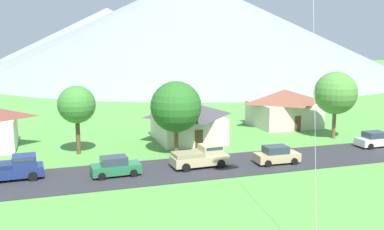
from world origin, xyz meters
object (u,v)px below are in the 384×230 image
at_px(tree_left_of_center, 336,93).
at_px(pickup_truck_navy_west_side, 12,168).
at_px(parked_car_green_east_end, 115,167).
at_px(tree_near_left, 176,107).
at_px(tree_center, 77,105).
at_px(parked_car_tan_west_end, 277,155).
at_px(pickup_truck_sand_east_side, 201,156).
at_px(parked_car_white_mid_east, 375,140).
at_px(house_left_center, 188,120).
at_px(house_right_center, 284,107).

bearing_deg(tree_left_of_center, pickup_truck_navy_west_side, -171.29).
bearing_deg(parked_car_green_east_end, tree_near_left, 39.45).
distance_m(tree_left_of_center, tree_center, 29.59).
height_order(parked_car_tan_west_end, pickup_truck_sand_east_side, pickup_truck_sand_east_side).
relative_size(tree_left_of_center, pickup_truck_sand_east_side, 1.51).
bearing_deg(parked_car_white_mid_east, pickup_truck_sand_east_side, -175.97).
bearing_deg(house_left_center, pickup_truck_sand_east_side, -101.48).
height_order(tree_near_left, parked_car_tan_west_end, tree_near_left).
bearing_deg(tree_near_left, house_right_center, 28.30).
relative_size(parked_car_white_mid_east, pickup_truck_sand_east_side, 0.80).
xyz_separation_m(house_left_center, parked_car_tan_west_end, (4.92, -12.22, -1.50)).
xyz_separation_m(tree_center, pickup_truck_navy_west_side, (-5.87, -7.26, -4.06)).
bearing_deg(tree_near_left, parked_car_green_east_end, -140.55).
xyz_separation_m(tree_near_left, parked_car_green_east_end, (-7.16, -5.89, -4.03)).
relative_size(house_left_center, tree_center, 1.19).
bearing_deg(tree_center, house_left_center, 11.10).
distance_m(house_left_center, pickup_truck_sand_east_side, 11.37).
height_order(house_left_center, parked_car_green_east_end, house_left_center).
xyz_separation_m(parked_car_white_mid_east, pickup_truck_navy_west_side, (-36.92, -0.12, 0.19)).
height_order(tree_near_left, tree_left_of_center, tree_left_of_center).
relative_size(tree_center, parked_car_tan_west_end, 1.66).
xyz_separation_m(house_right_center, tree_center, (-27.66, -6.74, 2.52)).
bearing_deg(house_left_center, parked_car_green_east_end, -131.90).
relative_size(house_right_center, pickup_truck_navy_west_side, 1.67).
bearing_deg(parked_car_green_east_end, house_left_center, 48.10).
xyz_separation_m(tree_near_left, tree_left_of_center, (19.90, 1.12, 0.54)).
bearing_deg(pickup_truck_navy_west_side, tree_left_of_center, 8.71).
height_order(tree_near_left, pickup_truck_navy_west_side, tree_near_left).
distance_m(tree_near_left, parked_car_tan_west_end, 11.18).
bearing_deg(tree_left_of_center, parked_car_tan_west_end, -146.57).
bearing_deg(pickup_truck_navy_west_side, house_left_center, 27.75).
xyz_separation_m(house_left_center, tree_near_left, (-3.01, -5.44, 2.53)).
relative_size(house_left_center, pickup_truck_navy_west_side, 1.60).
height_order(tree_center, pickup_truck_navy_west_side, tree_center).
bearing_deg(house_left_center, parked_car_tan_west_end, -68.07).
bearing_deg(parked_car_tan_west_end, pickup_truck_navy_west_side, 173.95).
bearing_deg(house_right_center, pickup_truck_navy_west_side, -157.33).
xyz_separation_m(house_right_center, tree_near_left, (-18.02, -9.70, 2.30)).
bearing_deg(house_left_center, pickup_truck_navy_west_side, -152.25).
distance_m(house_left_center, parked_car_tan_west_end, 13.26).
bearing_deg(parked_car_white_mid_east, tree_left_of_center, 105.95).
height_order(parked_car_white_mid_east, pickup_truck_sand_east_side, pickup_truck_sand_east_side).
bearing_deg(parked_car_green_east_end, parked_car_white_mid_east, 3.44).
relative_size(pickup_truck_navy_west_side, pickup_truck_sand_east_side, 1.00).
relative_size(house_left_center, tree_left_of_center, 1.06).
bearing_deg(house_right_center, parked_car_green_east_end, -148.23).
relative_size(tree_left_of_center, parked_car_green_east_end, 1.87).
xyz_separation_m(parked_car_tan_west_end, parked_car_green_east_end, (-15.09, 0.89, 0.00)).
distance_m(house_left_center, parked_car_white_mid_east, 20.82).
bearing_deg(pickup_truck_navy_west_side, parked_car_green_east_end, -10.82).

